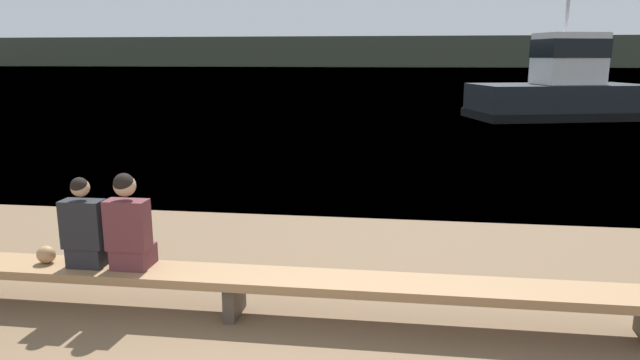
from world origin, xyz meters
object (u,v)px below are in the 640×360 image
shopping_bag (46,255)px  bench_main (234,280)px  tugboat_red (560,92)px  person_left (86,229)px  person_right (129,226)px

shopping_bag → bench_main: bearing=-0.6°
shopping_bag → tugboat_red: size_ratio=0.03×
shopping_bag → tugboat_red: tugboat_red is taller
bench_main → person_left: size_ratio=8.96×
shopping_bag → tugboat_red: (10.59, 20.48, 0.58)m
tugboat_red → shopping_bag: bearing=137.3°
person_left → tugboat_red: tugboat_red is taller
shopping_bag → tugboat_red: bearing=62.7°
person_right → tugboat_red: bearing=64.9°
bench_main → tugboat_red: bearing=67.5°
person_right → shopping_bag: (-0.98, 0.02, -0.36)m
person_left → tugboat_red: size_ratio=0.12×
bench_main → tugboat_red: 22.21m
bench_main → person_right: person_right is taller
person_left → tugboat_red: 22.85m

